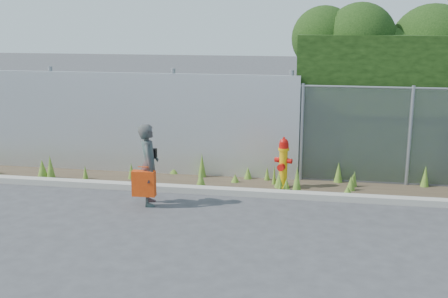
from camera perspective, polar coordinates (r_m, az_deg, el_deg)
ground at (r=9.23m, az=0.33°, el=-8.13°), size 80.00×80.00×0.00m
curb at (r=10.88m, az=1.93°, el=-4.40°), size 16.00×0.22×0.12m
weed_strip at (r=11.40m, az=4.07°, el=-3.26°), size 16.00×1.33×0.54m
corrugated_fence at (r=12.59m, az=-12.04°, el=2.67°), size 8.50×0.21×2.30m
fire_hydrant at (r=11.25m, az=6.05°, el=-1.48°), size 0.35×0.31×1.05m
woman at (r=10.26m, az=-7.65°, el=-1.60°), size 0.50×0.63×1.50m
red_tote_bag at (r=10.21m, az=-8.15°, el=-3.48°), size 0.42×0.16×0.55m
black_shoulder_bag at (r=10.33m, az=-7.45°, el=-0.39°), size 0.22×0.09×0.16m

